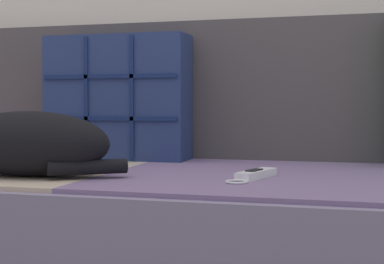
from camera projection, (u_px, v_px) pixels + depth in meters
The scene contains 5 objects.
couch at pixel (168, 254), 1.53m from camera, with size 2.09×0.88×0.44m.
sofa_backrest at pixel (203, 90), 1.86m from camera, with size 2.05×0.14×0.42m.
throw_pillow_quilted at pixel (118, 98), 1.79m from camera, with size 0.44×0.14×0.37m.
sleeping_cat at pixel (16, 145), 1.36m from camera, with size 0.46×0.21×0.16m.
game_remote_far at pixel (255, 175), 1.32m from camera, with size 0.10×0.20×0.02m.
Camera 1 is at (0.47, -1.33, 0.61)m, focal length 55.00 mm.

